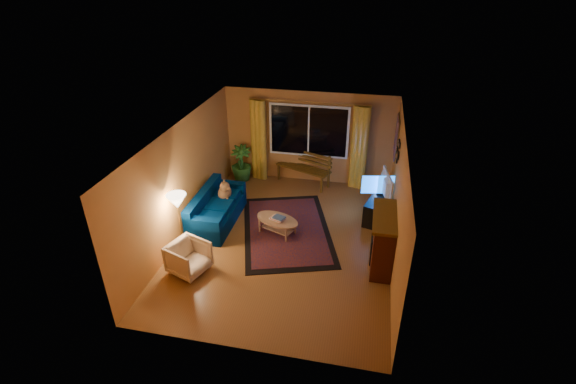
% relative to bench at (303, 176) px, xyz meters
% --- Properties ---
extents(floor, '(4.50, 6.00, 0.02)m').
position_rel_bench_xyz_m(floor, '(0.09, -2.75, -0.24)').
color(floor, brown).
rests_on(floor, ground).
extents(ceiling, '(4.50, 6.00, 0.02)m').
position_rel_bench_xyz_m(ceiling, '(0.09, -2.75, 2.28)').
color(ceiling, white).
rests_on(ceiling, ground).
extents(wall_back, '(4.50, 0.02, 2.50)m').
position_rel_bench_xyz_m(wall_back, '(0.09, 0.26, 1.02)').
color(wall_back, '#C47F3C').
rests_on(wall_back, ground).
extents(wall_left, '(0.02, 6.00, 2.50)m').
position_rel_bench_xyz_m(wall_left, '(-2.17, -2.75, 1.02)').
color(wall_left, '#C47F3C').
rests_on(wall_left, ground).
extents(wall_right, '(0.02, 6.00, 2.50)m').
position_rel_bench_xyz_m(wall_right, '(2.35, -2.75, 1.02)').
color(wall_right, '#C47F3C').
rests_on(wall_right, ground).
extents(window, '(2.00, 0.02, 1.30)m').
position_rel_bench_xyz_m(window, '(0.09, 0.19, 1.22)').
color(window, black).
rests_on(window, wall_back).
extents(curtain_rod, '(3.20, 0.03, 0.03)m').
position_rel_bench_xyz_m(curtain_rod, '(0.09, 0.15, 2.02)').
color(curtain_rod, '#BF8C3F').
rests_on(curtain_rod, wall_back).
extents(curtain_left, '(0.36, 0.36, 2.24)m').
position_rel_bench_xyz_m(curtain_left, '(-1.26, 0.13, 0.89)').
color(curtain_left, gold).
rests_on(curtain_left, ground).
extents(curtain_right, '(0.36, 0.36, 2.24)m').
position_rel_bench_xyz_m(curtain_right, '(1.44, 0.13, 0.89)').
color(curtain_right, gold).
rests_on(curtain_right, ground).
extents(bench, '(1.59, 1.00, 0.46)m').
position_rel_bench_xyz_m(bench, '(0.00, 0.00, 0.00)').
color(bench, '#4F330E').
rests_on(bench, ground).
extents(potted_plant, '(0.63, 0.63, 1.00)m').
position_rel_bench_xyz_m(potted_plant, '(-1.72, -0.13, 0.27)').
color(potted_plant, '#235B1E').
rests_on(potted_plant, ground).
extents(sofa, '(0.83, 1.92, 0.78)m').
position_rel_bench_xyz_m(sofa, '(-1.61, -2.34, 0.16)').
color(sofa, '#001941').
rests_on(sofa, ground).
extents(dog, '(0.39, 0.46, 0.42)m').
position_rel_bench_xyz_m(dog, '(-1.56, -1.90, 0.37)').
color(dog, brown).
rests_on(dog, sofa).
extents(armchair, '(0.83, 0.85, 0.70)m').
position_rel_bench_xyz_m(armchair, '(-1.53, -4.14, 0.12)').
color(armchair, beige).
rests_on(armchair, ground).
extents(floor_lamp, '(0.29, 0.29, 1.36)m').
position_rel_bench_xyz_m(floor_lamp, '(-1.91, -3.58, 0.45)').
color(floor_lamp, '#BF8C3F').
rests_on(floor_lamp, ground).
extents(rug, '(2.72, 3.44, 0.02)m').
position_rel_bench_xyz_m(rug, '(0.04, -2.34, -0.22)').
color(rug, maroon).
rests_on(rug, ground).
extents(coffee_table, '(1.33, 1.33, 0.37)m').
position_rel_bench_xyz_m(coffee_table, '(-0.14, -2.51, -0.04)').
color(coffee_table, '#A37759').
rests_on(coffee_table, ground).
extents(tv_console, '(0.79, 1.41, 0.56)m').
position_rel_bench_xyz_m(tv_console, '(2.09, -1.30, 0.05)').
color(tv_console, black).
rests_on(tv_console, ground).
extents(television, '(0.32, 0.99, 0.57)m').
position_rel_bench_xyz_m(television, '(2.09, -1.30, 0.61)').
color(television, black).
rests_on(television, tv_console).
extents(fireplace, '(0.40, 1.20, 1.10)m').
position_rel_bench_xyz_m(fireplace, '(2.14, -3.15, 0.32)').
color(fireplace, maroon).
rests_on(fireplace, ground).
extents(mirror_cluster, '(0.06, 0.60, 0.56)m').
position_rel_bench_xyz_m(mirror_cluster, '(2.30, -1.45, 1.57)').
color(mirror_cluster, black).
rests_on(mirror_cluster, wall_right).
extents(painting, '(0.04, 0.76, 0.96)m').
position_rel_bench_xyz_m(painting, '(2.31, -0.30, 1.42)').
color(painting, '#CD4F19').
rests_on(painting, wall_right).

